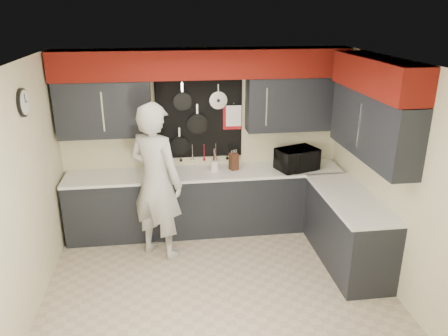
{
  "coord_description": "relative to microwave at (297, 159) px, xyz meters",
  "views": [
    {
      "loc": [
        -0.51,
        -4.31,
        3.11
      ],
      "look_at": [
        0.14,
        0.5,
        1.31
      ],
      "focal_mm": 35.0,
      "sensor_mm": 36.0,
      "label": 1
    }
  ],
  "objects": [
    {
      "name": "ground",
      "position": [
        -1.3,
        -1.36,
        -1.07
      ],
      "size": [
        4.0,
        4.0,
        0.0
      ],
      "primitive_type": "plane",
      "color": "#BBA991",
      "rests_on": "ground"
    },
    {
      "name": "back_wall_assembly",
      "position": [
        -1.29,
        0.24,
        0.94
      ],
      "size": [
        4.0,
        0.36,
        2.6
      ],
      "color": "beige",
      "rests_on": "ground"
    },
    {
      "name": "right_wall_assembly",
      "position": [
        0.55,
        -1.1,
        0.87
      ],
      "size": [
        0.36,
        3.5,
        2.6
      ],
      "color": "beige",
      "rests_on": "ground"
    },
    {
      "name": "left_wall_assembly",
      "position": [
        -3.3,
        -1.35,
        0.26
      ],
      "size": [
        0.05,
        3.5,
        2.6
      ],
      "color": "beige",
      "rests_on": "ground"
    },
    {
      "name": "base_cabinets",
      "position": [
        -0.81,
        -0.23,
        -0.62
      ],
      "size": [
        3.95,
        2.2,
        0.92
      ],
      "color": "black",
      "rests_on": "ground"
    },
    {
      "name": "microwave",
      "position": [
        0.0,
        0.0,
        0.0
      ],
      "size": [
        0.65,
        0.54,
        0.31
      ],
      "primitive_type": "imported",
      "rotation": [
        0.0,
        0.0,
        0.34
      ],
      "color": "black",
      "rests_on": "base_cabinets"
    },
    {
      "name": "knife_block",
      "position": [
        -0.89,
        0.11,
        -0.03
      ],
      "size": [
        0.14,
        0.14,
        0.24
      ],
      "primitive_type": "cube",
      "rotation": [
        0.0,
        0.0,
        0.35
      ],
      "color": "#3A2212",
      "rests_on": "base_cabinets"
    },
    {
      "name": "utensil_crock",
      "position": [
        -1.17,
        0.11,
        -0.08
      ],
      "size": [
        0.11,
        0.11,
        0.15
      ],
      "primitive_type": "cylinder",
      "color": "white",
      "rests_on": "base_cabinets"
    },
    {
      "name": "coffee_maker",
      "position": [
        -1.93,
        0.09,
        0.02
      ],
      "size": [
        0.22,
        0.25,
        0.33
      ],
      "rotation": [
        0.0,
        0.0,
        -0.18
      ],
      "color": "black",
      "rests_on": "base_cabinets"
    },
    {
      "name": "person",
      "position": [
        -1.98,
        -0.48,
        -0.05
      ],
      "size": [
        0.9,
        0.84,
        2.06
      ],
      "primitive_type": "imported",
      "rotation": [
        0.0,
        0.0,
        2.5
      ],
      "color": "#BCBCB9",
      "rests_on": "ground"
    }
  ]
}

